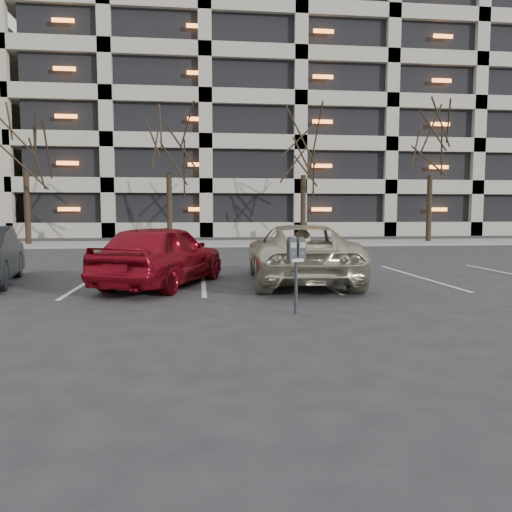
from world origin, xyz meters
TOP-DOWN VIEW (x-y plane):
  - ground at (0.00, 0.00)m, footprint 140.00×140.00m
  - sidewalk at (0.00, 16.00)m, footprint 80.00×4.00m
  - stall_lines at (-1.40, 2.30)m, footprint 16.90×5.20m
  - parking_garage at (12.00, 33.84)m, footprint 52.00×20.00m
  - tree_a at (-10.00, 16.00)m, footprint 3.61×3.61m
  - tree_b at (-3.00, 16.00)m, footprint 3.63×3.63m
  - tree_c at (4.00, 16.00)m, footprint 3.56×3.56m
  - tree_d at (11.00, 16.00)m, footprint 3.60×3.60m
  - parking_meter at (0.10, -2.01)m, footprint 0.34×0.21m
  - suv_silver at (0.91, 1.71)m, footprint 2.65×5.16m
  - car_red at (-2.34, 1.45)m, footprint 3.16×4.55m

SIDE VIEW (x-z plane):
  - ground at x=0.00m, z-range 0.00..0.00m
  - stall_lines at x=-1.40m, z-range 0.00..0.01m
  - sidewalk at x=0.00m, z-range 0.00..0.12m
  - suv_silver at x=0.91m, z-range 0.00..1.40m
  - car_red at x=-2.34m, z-range 0.00..1.44m
  - parking_meter at x=0.10m, z-range 0.33..1.58m
  - tree_c at x=4.00m, z-range 1.80..9.90m
  - tree_d at x=11.00m, z-range 1.82..9.99m
  - tree_a at x=-10.00m, z-range 1.83..10.04m
  - tree_b at x=-3.00m, z-range 1.84..10.09m
  - parking_garage at x=12.00m, z-range -0.24..18.76m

